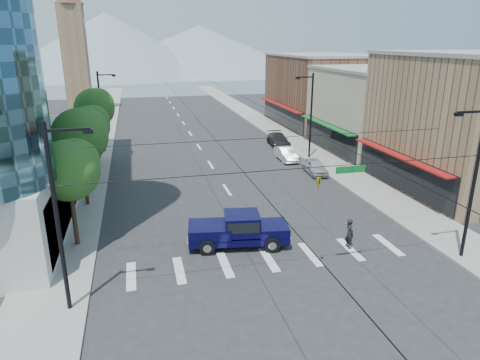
{
  "coord_description": "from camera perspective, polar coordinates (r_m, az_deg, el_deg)",
  "views": [
    {
      "loc": [
        -7.13,
        -19.68,
        12.12
      ],
      "look_at": [
        -0.47,
        7.45,
        3.0
      ],
      "focal_mm": 32.0,
      "sensor_mm": 36.0,
      "label": 1
    }
  ],
  "objects": [
    {
      "name": "signal_rig",
      "position": [
        21.41,
        7.13,
        -2.5
      ],
      "size": [
        21.8,
        0.2,
        9.0
      ],
      "color": "black",
      "rests_on": "ground"
    },
    {
      "name": "tree_midfar",
      "position": [
        40.6,
        -19.3,
        6.96
      ],
      "size": [
        3.65,
        3.64,
        6.71
      ],
      "color": "black",
      "rests_on": "ground"
    },
    {
      "name": "mountain_right",
      "position": [
        181.74,
        -5.46,
        17.01
      ],
      "size": [
        90.0,
        90.0,
        18.0
      ],
      "primitive_type": "cone",
      "color": "gray",
      "rests_on": "ground"
    },
    {
      "name": "lamp_pole_ne",
      "position": [
        45.88,
        9.31,
        8.84
      ],
      "size": [
        2.0,
        0.25,
        9.0
      ],
      "color": "black",
      "rests_on": "ground"
    },
    {
      "name": "parked_car_far",
      "position": [
        51.9,
        5.14,
        5.34
      ],
      "size": [
        2.5,
        5.28,
        1.49
      ],
      "primitive_type": "imported",
      "rotation": [
        0.0,
        0.0,
        -0.08
      ],
      "color": "#272729",
      "rests_on": "ground"
    },
    {
      "name": "tree_near",
      "position": [
        27.03,
        -21.67,
        1.49
      ],
      "size": [
        3.65,
        3.64,
        6.71
      ],
      "color": "black",
      "rests_on": "ground"
    },
    {
      "name": "tree_midnear",
      "position": [
        33.65,
        -20.36,
        5.77
      ],
      "size": [
        4.09,
        4.09,
        7.52
      ],
      "color": "black",
      "rests_on": "ground"
    },
    {
      "name": "sidewalk_left",
      "position": [
        61.07,
        -18.19,
        5.8
      ],
      "size": [
        4.0,
        120.0,
        0.15
      ],
      "primitive_type": "cube",
      "color": "gray",
      "rests_on": "ground"
    },
    {
      "name": "lamp_pole_nw",
      "position": [
        50.31,
        -17.92,
        9.01
      ],
      "size": [
        2.0,
        0.25,
        9.0
      ],
      "color": "black",
      "rests_on": "ground"
    },
    {
      "name": "shop_mid",
      "position": [
        51.98,
        18.06,
        8.77
      ],
      "size": [
        12.0,
        14.0,
        9.0
      ],
      "primitive_type": "cube",
      "color": "tan",
      "rests_on": "ground"
    },
    {
      "name": "pickup_truck",
      "position": [
        26.42,
        -0.28,
        -6.58
      ],
      "size": [
        6.48,
        3.14,
        2.11
      ],
      "rotation": [
        0.0,
        0.0,
        -0.15
      ],
      "color": "#070631",
      "rests_on": "ground"
    },
    {
      "name": "ground",
      "position": [
        24.18,
        5.41,
        -12.08
      ],
      "size": [
        160.0,
        160.0,
        0.0
      ],
      "primitive_type": "plane",
      "color": "#28282B",
      "rests_on": "ground"
    },
    {
      "name": "tree_far",
      "position": [
        47.39,
        -18.69,
        9.23
      ],
      "size": [
        4.09,
        4.09,
        7.52
      ],
      "color": "black",
      "rests_on": "ground"
    },
    {
      "name": "parked_car_near",
      "position": [
        41.39,
        9.95,
        1.76
      ],
      "size": [
        1.85,
        4.11,
        1.37
      ],
      "primitive_type": "imported",
      "rotation": [
        0.0,
        0.0,
        -0.06
      ],
      "color": "silver",
      "rests_on": "ground"
    },
    {
      "name": "clock_tower",
      "position": [
        82.22,
        -21.19,
        15.89
      ],
      "size": [
        4.8,
        4.8,
        20.4
      ],
      "color": "#8C6B4C",
      "rests_on": "ground"
    },
    {
      "name": "mountain_left",
      "position": [
        169.86,
        -17.23,
        16.93
      ],
      "size": [
        80.0,
        80.0,
        22.0
      ],
      "primitive_type": "cone",
      "color": "gray",
      "rests_on": "ground"
    },
    {
      "name": "parked_car_mid",
      "position": [
        45.65,
        6.14,
        3.48
      ],
      "size": [
        1.49,
        4.24,
        1.39
      ],
      "primitive_type": "imported",
      "rotation": [
        0.0,
        0.0,
        -0.0
      ],
      "color": "white",
      "rests_on": "ground"
    },
    {
      "name": "pedestrian",
      "position": [
        27.03,
        14.4,
        -6.91
      ],
      "size": [
        0.46,
        0.7,
        1.92
      ],
      "primitive_type": "imported",
      "rotation": [
        0.0,
        0.0,
        1.57
      ],
      "color": "black",
      "rests_on": "ground"
    },
    {
      "name": "shop_near",
      "position": [
        40.75,
        28.42,
        6.57
      ],
      "size": [
        12.0,
        14.0,
        11.0
      ],
      "primitive_type": "cube",
      "color": "#8C6B4C",
      "rests_on": "ground"
    },
    {
      "name": "shop_far",
      "position": [
        65.94,
        10.8,
        11.57
      ],
      "size": [
        12.0,
        18.0,
        10.0
      ],
      "primitive_type": "cube",
      "color": "brown",
      "rests_on": "ground"
    },
    {
      "name": "sidewalk_right",
      "position": [
        63.81,
        3.93,
        7.15
      ],
      "size": [
        4.0,
        120.0,
        0.15
      ],
      "primitive_type": "cube",
      "color": "gray",
      "rests_on": "ground"
    }
  ]
}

